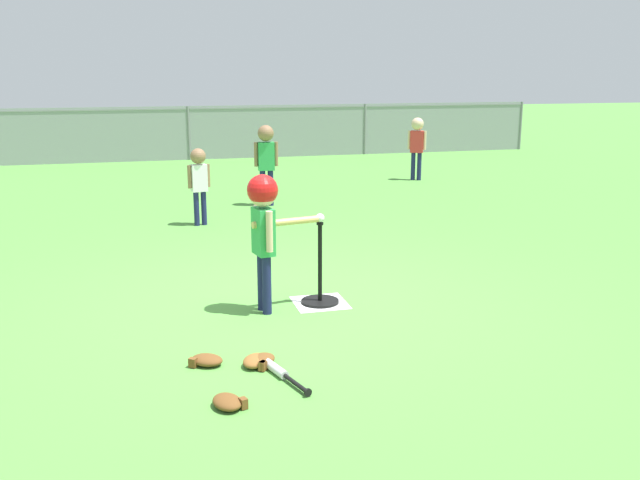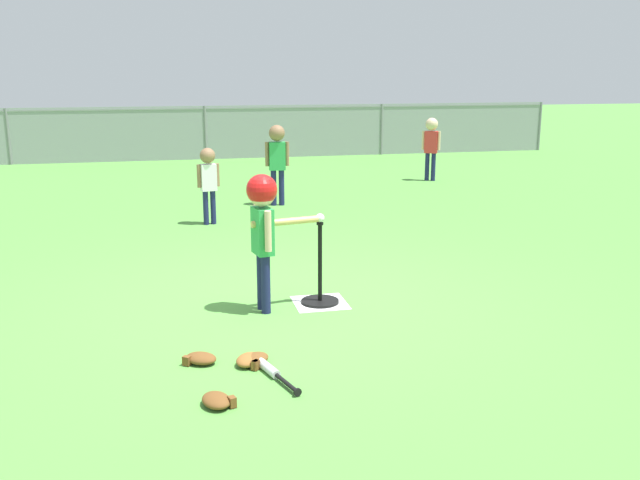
% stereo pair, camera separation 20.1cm
% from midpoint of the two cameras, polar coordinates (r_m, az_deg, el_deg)
% --- Properties ---
extents(ground_plane, '(60.00, 60.00, 0.00)m').
position_cam_midpoint_polar(ground_plane, '(5.87, -3.62, -5.45)').
color(ground_plane, '#51933D').
extents(home_plate, '(0.44, 0.44, 0.01)m').
position_cam_midpoint_polar(home_plate, '(5.95, -0.97, -5.11)').
color(home_plate, white).
rests_on(home_plate, ground_plane).
extents(batting_tee, '(0.32, 0.32, 0.70)m').
position_cam_midpoint_polar(batting_tee, '(5.92, -0.98, -4.12)').
color(batting_tee, black).
rests_on(batting_tee, ground_plane).
extents(baseball_on_tee, '(0.07, 0.07, 0.07)m').
position_cam_midpoint_polar(baseball_on_tee, '(5.76, -1.00, 1.80)').
color(baseball_on_tee, white).
rests_on(baseball_on_tee, batting_tee).
extents(batter_child, '(0.63, 0.32, 1.13)m').
position_cam_midpoint_polar(batter_child, '(5.56, -5.61, 2.02)').
color(batter_child, '#191E4C').
rests_on(batter_child, ground_plane).
extents(fielder_deep_right, '(0.28, 0.19, 0.97)m').
position_cam_midpoint_polar(fielder_deep_right, '(8.92, -10.47, 5.13)').
color(fielder_deep_right, '#191E4C').
rests_on(fielder_deep_right, ground_plane).
extents(fielder_near_right, '(0.29, 0.22, 1.10)m').
position_cam_midpoint_polar(fielder_near_right, '(12.53, 7.44, 8.06)').
color(fielder_near_right, '#191E4C').
rests_on(fielder_near_right, ground_plane).
extents(fielder_deep_left, '(0.34, 0.23, 1.16)m').
position_cam_midpoint_polar(fielder_deep_left, '(10.09, -4.98, 6.97)').
color(fielder_deep_left, '#191E4C').
rests_on(fielder_deep_left, ground_plane).
extents(spare_bat_silver, '(0.22, 0.56, 0.06)m').
position_cam_midpoint_polar(spare_bat_silver, '(4.61, -4.62, -10.62)').
color(spare_bat_silver, silver).
rests_on(spare_bat_silver, ground_plane).
extents(glove_by_plate, '(0.25, 0.27, 0.07)m').
position_cam_midpoint_polar(glove_by_plate, '(4.77, -6.47, -9.76)').
color(glove_by_plate, brown).
rests_on(glove_by_plate, ground_plane).
extents(glove_near_bats, '(0.27, 0.26, 0.07)m').
position_cam_midpoint_polar(glove_near_bats, '(4.77, -6.05, -9.71)').
color(glove_near_bats, brown).
rests_on(glove_near_bats, ground_plane).
extents(glove_tossed_aside, '(0.27, 0.26, 0.07)m').
position_cam_midpoint_polar(glove_tossed_aside, '(4.83, -10.43, -9.59)').
color(glove_tossed_aside, brown).
rests_on(glove_tossed_aside, ground_plane).
extents(glove_outfield_drop, '(0.23, 0.26, 0.07)m').
position_cam_midpoint_polar(glove_outfield_drop, '(4.25, -8.88, -12.90)').
color(glove_outfield_drop, brown).
rests_on(glove_outfield_drop, ground_plane).
extents(outfield_fence, '(16.06, 0.06, 1.15)m').
position_cam_midpoint_polar(outfield_fence, '(15.55, -11.00, 8.68)').
color(outfield_fence, slate).
rests_on(outfield_fence, ground_plane).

